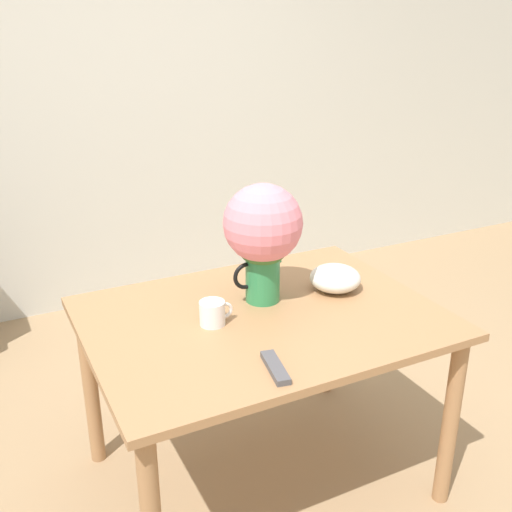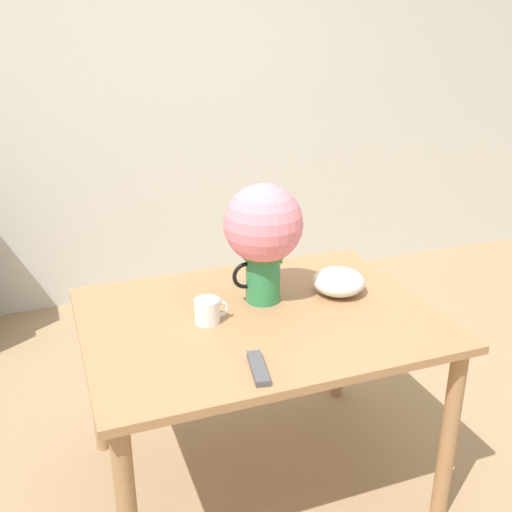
% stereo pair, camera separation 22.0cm
% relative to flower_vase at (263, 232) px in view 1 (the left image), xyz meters
% --- Properties ---
extents(ground_plane, '(12.00, 12.00, 0.00)m').
position_rel_flower_vase_xyz_m(ground_plane, '(-0.02, -0.17, -1.02)').
color(ground_plane, '#9E7F5B').
extents(wall_back, '(8.00, 0.05, 2.60)m').
position_rel_flower_vase_xyz_m(wall_back, '(-0.02, 1.83, 0.28)').
color(wall_back, silver).
rests_on(wall_back, ground_plane).
extents(table, '(1.26, 0.95, 0.74)m').
position_rel_flower_vase_xyz_m(table, '(-0.06, -0.11, -0.37)').
color(table, '#A3754C').
rests_on(table, ground_plane).
extents(flower_vase, '(0.29, 0.29, 0.45)m').
position_rel_flower_vase_xyz_m(flower_vase, '(0.00, 0.00, 0.00)').
color(flower_vase, '#2D844C').
rests_on(flower_vase, table).
extents(coffee_mug, '(0.12, 0.09, 0.09)m').
position_rel_flower_vase_xyz_m(coffee_mug, '(-0.24, -0.10, -0.23)').
color(coffee_mug, white).
rests_on(coffee_mug, table).
extents(white_bowl, '(0.20, 0.20, 0.10)m').
position_rel_flower_vase_xyz_m(white_bowl, '(0.30, -0.05, -0.22)').
color(white_bowl, silver).
rests_on(white_bowl, table).
extents(remote_control, '(0.08, 0.18, 0.02)m').
position_rel_flower_vase_xyz_m(remote_control, '(-0.19, -0.46, -0.26)').
color(remote_control, '#4C4C51').
rests_on(remote_control, table).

